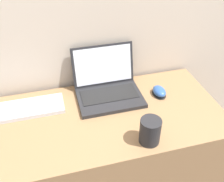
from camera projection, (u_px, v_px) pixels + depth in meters
name	position (u px, v px, depth m)	size (l,w,h in m)	color
desk	(107.00, 163.00, 1.46)	(1.13, 0.56, 0.71)	#936D47
laptop	(107.00, 86.00, 1.35)	(0.33, 0.28, 0.23)	#232326
drink_cup	(150.00, 131.00, 1.08)	(0.09, 0.09, 0.12)	#232326
computer_mouse	(159.00, 92.00, 1.36)	(0.07, 0.10, 0.04)	black
external_keyboard	(26.00, 109.00, 1.27)	(0.36, 0.14, 0.02)	silver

